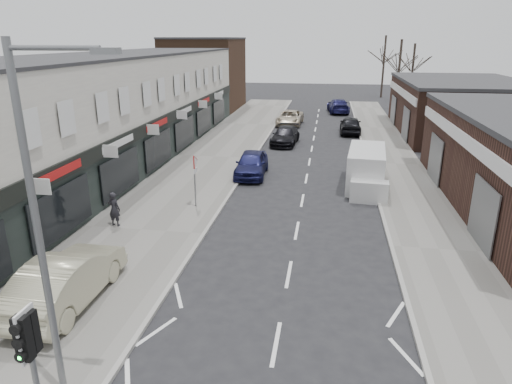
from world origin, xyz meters
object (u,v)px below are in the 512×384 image
at_px(parked_car_right_b, 351,125).
at_px(parked_car_right_c, 338,106).
at_px(parked_car_left_b, 285,136).
at_px(parked_car_left_c, 290,118).
at_px(white_van, 366,170).
at_px(sedan_on_pavement, 67,279).
at_px(parked_car_left_a, 252,164).
at_px(warning_sign, 195,166).
at_px(parked_car_right_a, 364,162).
at_px(pedestrian, 114,209).
at_px(traffic_light, 29,346).
at_px(street_lamp, 43,217).

height_order(parked_car_right_b, parked_car_right_c, parked_car_right_c).
relative_size(parked_car_left_b, parked_car_right_c, 0.87).
bearing_deg(parked_car_right_c, parked_car_left_b, 70.29).
bearing_deg(parked_car_left_c, parked_car_right_c, 63.48).
relative_size(white_van, sedan_on_pavement, 1.16).
distance_m(white_van, parked_car_left_a, 6.92).
distance_m(warning_sign, parked_car_right_a, 11.95).
bearing_deg(pedestrian, sedan_on_pavement, 112.38).
xyz_separation_m(sedan_on_pavement, parked_car_right_a, (10.20, 17.18, -0.29)).
height_order(traffic_light, parked_car_left_a, traffic_light).
height_order(parked_car_left_a, parked_car_left_c, parked_car_left_a).
bearing_deg(parked_car_right_c, parked_car_right_a, 87.57).
bearing_deg(parked_car_left_a, sedan_on_pavement, -103.91).
height_order(parked_car_left_c, parked_car_right_a, parked_car_left_c).
xyz_separation_m(parked_car_left_b, parked_car_right_c, (4.40, 17.33, 0.10)).
distance_m(street_lamp, pedestrian, 11.08).
xyz_separation_m(traffic_light, parked_car_left_a, (1.00, 20.14, -1.65)).
height_order(warning_sign, parked_car_left_c, warning_sign).
relative_size(white_van, parked_car_right_a, 1.47).
distance_m(street_lamp, white_van, 19.69).
height_order(traffic_light, parked_car_right_b, traffic_light).
relative_size(sedan_on_pavement, parked_car_left_c, 0.99).
xyz_separation_m(sedan_on_pavement, parked_car_right_b, (9.83, 29.63, -0.17)).
relative_size(sedan_on_pavement, parked_car_right_b, 1.10).
height_order(parked_car_left_c, parked_car_right_b, parked_car_right_b).
distance_m(warning_sign, parked_car_right_c, 33.48).
distance_m(street_lamp, sedan_on_pavement, 5.66).
height_order(white_van, parked_car_left_c, white_van).
distance_m(traffic_light, pedestrian, 11.73).
height_order(traffic_light, warning_sign, traffic_light).
distance_m(pedestrian, parked_car_right_a, 16.00).
distance_m(sedan_on_pavement, parked_car_right_a, 19.99).
relative_size(parked_car_left_b, parked_car_left_c, 0.93).
relative_size(white_van, parked_car_right_b, 1.28).
bearing_deg(parked_car_left_a, parked_car_right_c, 76.41).
relative_size(street_lamp, sedan_on_pavement, 1.62).
relative_size(street_lamp, white_van, 1.39).
distance_m(white_van, parked_car_right_a, 3.25).
height_order(sedan_on_pavement, parked_car_right_b, sedan_on_pavement).
distance_m(parked_car_left_c, parked_car_right_a, 17.00).
bearing_deg(pedestrian, warning_sign, -124.27).
bearing_deg(traffic_light, parked_car_right_c, 81.95).
relative_size(sedan_on_pavement, parked_car_left_a, 1.11).
bearing_deg(white_van, parked_car_left_b, 123.36).
height_order(street_lamp, pedestrian, street_lamp).
distance_m(street_lamp, parked_car_right_a, 22.73).
relative_size(warning_sign, parked_car_left_a, 0.61).
height_order(traffic_light, pedestrian, traffic_light).
bearing_deg(parked_car_left_b, parked_car_left_a, -93.67).
bearing_deg(traffic_light, street_lamp, 95.88).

